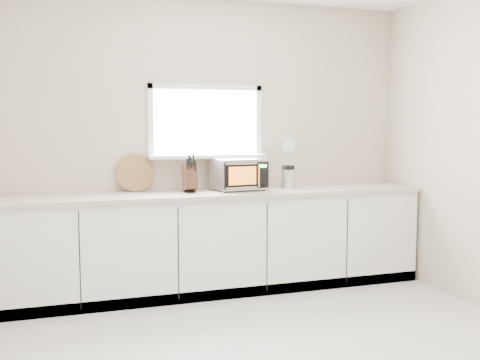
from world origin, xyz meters
name	(u,v)px	position (x,y,z in m)	size (l,w,h in m)	color
back_wall	(206,142)	(0.00, 2.00, 1.36)	(4.00, 0.17, 2.70)	beige
cabinets	(214,244)	(0.00, 1.70, 0.44)	(3.92, 0.60, 0.88)	white
countertop	(214,194)	(0.00, 1.69, 0.90)	(3.92, 0.64, 0.04)	beige
microwave	(239,174)	(0.25, 1.74, 1.07)	(0.49, 0.40, 0.29)	black
knife_block	(190,176)	(-0.22, 1.73, 1.06)	(0.12, 0.24, 0.34)	#472719
cutting_board	(135,173)	(-0.68, 1.94, 1.09)	(0.34, 0.34, 0.02)	olive
coffee_grinder	(288,177)	(0.74, 1.72, 1.03)	(0.14, 0.14, 0.23)	#B3B6BB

